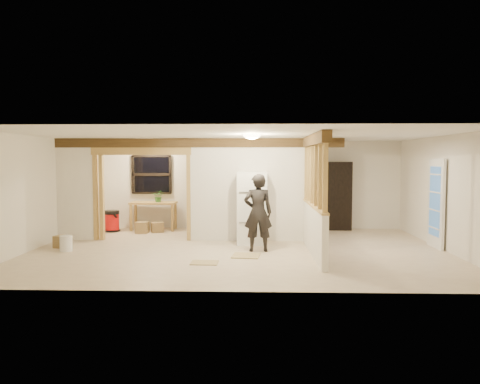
{
  "coord_description": "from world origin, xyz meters",
  "views": [
    {
      "loc": [
        0.37,
        -10.13,
        1.98
      ],
      "look_at": [
        0.03,
        0.4,
        1.25
      ],
      "focal_mm": 35.0,
      "sensor_mm": 36.0,
      "label": 1
    }
  ],
  "objects_px": {
    "woman": "(258,213)",
    "shop_vac": "(112,221)",
    "bookshelf": "(334,196)",
    "work_table": "(154,216)",
    "refrigerator": "(252,208)"
  },
  "relations": [
    {
      "from": "refrigerator",
      "to": "woman",
      "type": "relative_size",
      "value": 1.0
    },
    {
      "from": "refrigerator",
      "to": "woman",
      "type": "xyz_separation_m",
      "value": [
        0.13,
        -0.93,
        -0.0
      ]
    },
    {
      "from": "refrigerator",
      "to": "work_table",
      "type": "relative_size",
      "value": 1.34
    },
    {
      "from": "woman",
      "to": "bookshelf",
      "type": "relative_size",
      "value": 0.88
    },
    {
      "from": "refrigerator",
      "to": "woman",
      "type": "bearing_deg",
      "value": -81.84
    },
    {
      "from": "work_table",
      "to": "bookshelf",
      "type": "xyz_separation_m",
      "value": [
        5.07,
        0.19,
        0.56
      ]
    },
    {
      "from": "work_table",
      "to": "refrigerator",
      "type": "bearing_deg",
      "value": -34.78
    },
    {
      "from": "shop_vac",
      "to": "bookshelf",
      "type": "distance_m",
      "value": 6.21
    },
    {
      "from": "bookshelf",
      "to": "refrigerator",
      "type": "bearing_deg",
      "value": -135.9
    },
    {
      "from": "work_table",
      "to": "shop_vac",
      "type": "distance_m",
      "value": 1.14
    },
    {
      "from": "work_table",
      "to": "shop_vac",
      "type": "bearing_deg",
      "value": -161.68
    },
    {
      "from": "work_table",
      "to": "bookshelf",
      "type": "height_order",
      "value": "bookshelf"
    },
    {
      "from": "woman",
      "to": "bookshelf",
      "type": "bearing_deg",
      "value": -127.77
    },
    {
      "from": "refrigerator",
      "to": "shop_vac",
      "type": "xyz_separation_m",
      "value": [
        -3.87,
        1.7,
        -0.55
      ]
    },
    {
      "from": "woman",
      "to": "shop_vac",
      "type": "height_order",
      "value": "woman"
    }
  ]
}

